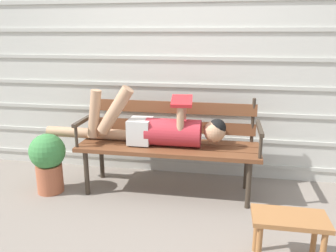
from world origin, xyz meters
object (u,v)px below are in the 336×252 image
object	(u,v)px
reclining_person	(156,128)
footstool	(289,226)
potted_plant	(48,160)
park_bench	(169,139)

from	to	relation	value
reclining_person	footstool	xyz separation A→B (m)	(1.03, -0.88, -0.33)
footstool	potted_plant	world-z (taller)	potted_plant
park_bench	reclining_person	world-z (taller)	reclining_person
footstool	reclining_person	bearing A→B (deg)	139.66
park_bench	reclining_person	distance (m)	0.17
reclining_person	park_bench	bearing A→B (deg)	32.68
reclining_person	footstool	distance (m)	1.39
park_bench	footstool	world-z (taller)	park_bench
potted_plant	park_bench	bearing A→B (deg)	14.06
footstool	potted_plant	distance (m)	2.11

